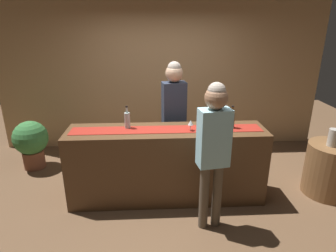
% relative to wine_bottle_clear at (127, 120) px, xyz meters
% --- Properties ---
extents(ground_plane, '(10.00, 10.00, 0.00)m').
position_rel_wine_bottle_clear_xyz_m(ground_plane, '(0.51, -0.08, -1.12)').
color(ground_plane, brown).
extents(back_wall, '(6.00, 0.12, 2.90)m').
position_rel_wine_bottle_clear_xyz_m(back_wall, '(0.51, 1.82, 0.33)').
color(back_wall, tan).
rests_on(back_wall, ground).
extents(bar_counter, '(2.60, 0.60, 1.01)m').
position_rel_wine_bottle_clear_xyz_m(bar_counter, '(0.51, -0.08, -0.62)').
color(bar_counter, '#543821').
rests_on(bar_counter, ground).
extents(counter_runner_cloth, '(2.47, 0.28, 0.01)m').
position_rel_wine_bottle_clear_xyz_m(counter_runner_cloth, '(0.51, -0.08, -0.11)').
color(counter_runner_cloth, maroon).
rests_on(counter_runner_cloth, bar_counter).
extents(wine_bottle_clear, '(0.07, 0.07, 0.30)m').
position_rel_wine_bottle_clear_xyz_m(wine_bottle_clear, '(0.00, 0.00, 0.00)').
color(wine_bottle_clear, '#B2C6C1').
rests_on(wine_bottle_clear, bar_counter).
extents(wine_bottle_green, '(0.07, 0.07, 0.30)m').
position_rel_wine_bottle_clear_xyz_m(wine_bottle_green, '(0.99, -0.12, 0.00)').
color(wine_bottle_green, '#194723').
rests_on(wine_bottle_green, bar_counter).
extents(wine_bottle_amber, '(0.07, 0.07, 0.30)m').
position_rel_wine_bottle_clear_xyz_m(wine_bottle_amber, '(1.36, -0.07, 0.00)').
color(wine_bottle_amber, brown).
rests_on(wine_bottle_amber, bar_counter).
extents(wine_glass_near_customer, '(0.07, 0.07, 0.14)m').
position_rel_wine_bottle_clear_xyz_m(wine_glass_near_customer, '(0.81, -0.14, -0.01)').
color(wine_glass_near_customer, silver).
rests_on(wine_glass_near_customer, bar_counter).
extents(wine_glass_mid_counter, '(0.07, 0.07, 0.14)m').
position_rel_wine_bottle_clear_xyz_m(wine_glass_mid_counter, '(1.14, -0.02, -0.01)').
color(wine_glass_mid_counter, silver).
rests_on(wine_glass_mid_counter, bar_counter).
extents(bartender, '(0.37, 0.25, 1.80)m').
position_rel_wine_bottle_clear_xyz_m(bartender, '(0.65, 0.50, 0.01)').
color(bartender, '#26262B').
rests_on(bartender, ground).
extents(customer_sipping, '(0.37, 0.25, 1.75)m').
position_rel_wine_bottle_clear_xyz_m(customer_sipping, '(0.99, -0.72, -0.03)').
color(customer_sipping, brown).
rests_on(customer_sipping, ground).
extents(round_side_table, '(0.68, 0.68, 0.74)m').
position_rel_wine_bottle_clear_xyz_m(round_side_table, '(2.81, -0.11, -0.75)').
color(round_side_table, brown).
rests_on(round_side_table, ground).
extents(vase_on_side_table, '(0.13, 0.13, 0.24)m').
position_rel_wine_bottle_clear_xyz_m(vase_on_side_table, '(2.74, -0.12, -0.26)').
color(vase_on_side_table, '#B7B2A8').
rests_on(vase_on_side_table, round_side_table).
extents(potted_plant_tall, '(0.55, 0.55, 0.81)m').
position_rel_wine_bottle_clear_xyz_m(potted_plant_tall, '(-1.67, 0.90, -0.65)').
color(potted_plant_tall, brown).
rests_on(potted_plant_tall, ground).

